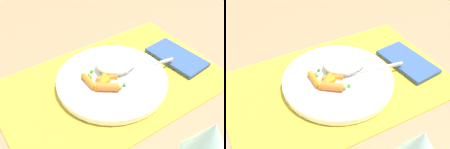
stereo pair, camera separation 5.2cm
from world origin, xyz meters
The scene contains 8 objects.
ground_plane centered at (0.00, 0.00, 0.00)m, with size 2.40×2.40×0.00m, color #997551.
placemat centered at (0.00, 0.00, 0.00)m, with size 0.51×0.33×0.01m, color gold.
plate centered at (0.00, 0.00, 0.01)m, with size 0.26×0.26×0.01m, color white.
rice_mound centered at (-0.03, -0.03, 0.04)m, with size 0.11×0.08×0.03m, color beige.
carrot_portion centered at (0.03, 0.01, 0.03)m, with size 0.07×0.09×0.02m.
pea_scatter centered at (0.02, -0.01, 0.02)m, with size 0.08×0.09×0.01m.
fork centered at (-0.04, 0.01, 0.02)m, with size 0.20×0.05×0.01m.
napkin centered at (-0.19, 0.02, 0.01)m, with size 0.08×0.15×0.01m, color #33518C.
Camera 2 is at (0.22, 0.42, 0.44)m, focal length 44.41 mm.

